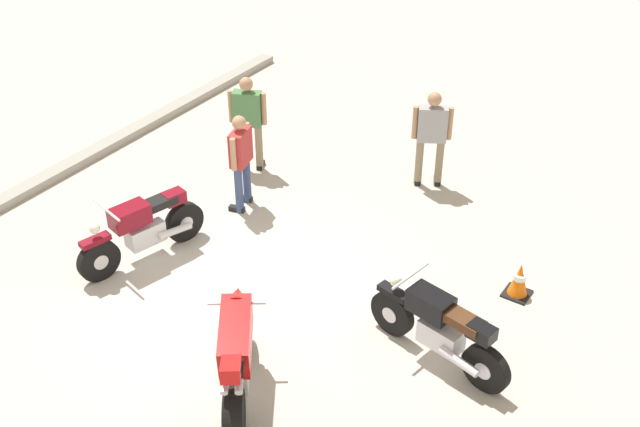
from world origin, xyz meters
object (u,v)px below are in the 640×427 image
motorcycle_black_cruiser (439,328)px  person_in_red_shirt (241,157)px  motorcycle_maroon_cruiser (142,229)px  person_in_gray_shirt (432,133)px  traffic_cone (519,280)px  motorcycle_red_sportbike (236,354)px  person_in_green_shirt (248,117)px

motorcycle_black_cruiser → person_in_red_shirt: bearing=-8.4°
motorcycle_maroon_cruiser → person_in_gray_shirt: person_in_gray_shirt is taller
motorcycle_maroon_cruiser → traffic_cone: bearing=128.7°
motorcycle_red_sportbike → traffic_cone: size_ratio=3.22×
motorcycle_red_sportbike → traffic_cone: 4.18m
motorcycle_maroon_cruiser → traffic_cone: 5.44m
motorcycle_black_cruiser → motorcycle_maroon_cruiser: (-0.47, 4.57, 0.00)m
motorcycle_black_cruiser → traffic_cone: size_ratio=3.92×
motorcycle_red_sportbike → person_in_red_shirt: size_ratio=1.03×
motorcycle_black_cruiser → person_in_gray_shirt: size_ratio=1.21×
motorcycle_red_sportbike → person_in_green_shirt: (4.29, 3.15, 0.40)m
traffic_cone → motorcycle_red_sportbike: bearing=149.3°
motorcycle_red_sportbike → motorcycle_maroon_cruiser: (1.33, 2.82, -0.07)m
person_in_gray_shirt → person_in_red_shirt: 3.17m
motorcycle_black_cruiser → motorcycle_red_sportbike: bearing=56.3°
motorcycle_black_cruiser → person_in_green_shirt: (2.49, 4.90, 0.48)m
motorcycle_maroon_cruiser → traffic_cone: motorcycle_maroon_cruiser is taller
motorcycle_black_cruiser → traffic_cone: motorcycle_black_cruiser is taller
motorcycle_black_cruiser → motorcycle_red_sportbike: 2.51m
motorcycle_red_sportbike → person_in_green_shirt: 5.34m
person_in_green_shirt → traffic_cone: 5.37m
motorcycle_maroon_cruiser → person_in_gray_shirt: (4.20, -2.54, 0.47)m
motorcycle_red_sportbike → motorcycle_maroon_cruiser: bearing=29.6°
motorcycle_red_sportbike → person_in_green_shirt: size_ratio=0.98×
motorcycle_maroon_cruiser → person_in_gray_shirt: bearing=163.1°
motorcycle_maroon_cruiser → traffic_cone: (2.26, -4.94, -0.26)m
person_in_gray_shirt → person_in_green_shirt: bearing=83.5°
person_in_red_shirt → person_in_green_shirt: person_in_green_shirt is taller
motorcycle_red_sportbike → person_in_green_shirt: person_in_green_shirt is taller
motorcycle_red_sportbike → person_in_gray_shirt: bearing=-32.3°
person_in_gray_shirt → person_in_red_shirt: person_in_gray_shirt is taller
person_in_gray_shirt → motorcycle_red_sportbike: bearing=153.1°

